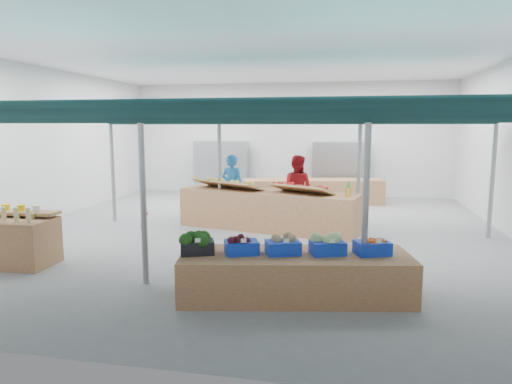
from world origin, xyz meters
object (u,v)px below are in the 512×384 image
at_px(bottle_shelf, 3,239).
at_px(crate_stack, 375,280).
at_px(vendor_left, 232,187).
at_px(vendor_right, 297,189).
at_px(fruit_counter, 268,210).
at_px(veg_counter, 295,275).

xyz_separation_m(bottle_shelf, crate_stack, (6.80, -0.53, -0.16)).
bearing_deg(vendor_left, vendor_right, -166.70).
bearing_deg(vendor_left, crate_stack, 136.50).
bearing_deg(vendor_right, vendor_left, 13.30).
bearing_deg(vendor_right, fruit_counter, 74.69).
bearing_deg(crate_stack, vendor_left, 123.20).
relative_size(bottle_shelf, vendor_left, 1.10).
xyz_separation_m(vendor_left, vendor_right, (1.80, 0.00, 0.00)).
relative_size(crate_stack, vendor_right, 0.35).
relative_size(veg_counter, vendor_left, 1.90).
height_order(veg_counter, fruit_counter, fruit_counter).
relative_size(veg_counter, crate_stack, 5.47).
relative_size(fruit_counter, crate_stack, 7.20).
relative_size(bottle_shelf, fruit_counter, 0.44).
distance_m(bottle_shelf, veg_counter, 5.64).
distance_m(crate_stack, vendor_right, 5.81).
height_order(fruit_counter, vendor_right, vendor_right).
relative_size(crate_stack, vendor_left, 0.35).
xyz_separation_m(veg_counter, vendor_left, (-2.40, 5.57, 0.57)).
bearing_deg(fruit_counter, crate_stack, -48.11).
height_order(bottle_shelf, vendor_right, vendor_right).
bearing_deg(veg_counter, vendor_right, 85.66).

